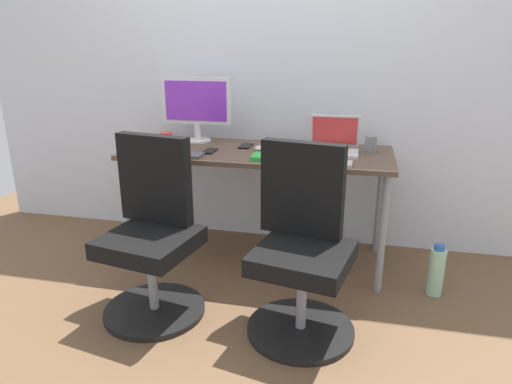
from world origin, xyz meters
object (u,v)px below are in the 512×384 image
object	(u,v)px
office_chair_left	(153,236)
water_bottle_on_floor	(436,271)
desktop_monitor	(196,105)
coffee_mug	(166,139)
office_chair_right	(302,250)
open_laptop	(333,144)

from	to	relation	value
office_chair_left	water_bottle_on_floor	world-z (taller)	office_chair_left
desktop_monitor	coffee_mug	bearing A→B (deg)	-125.40
water_bottle_on_floor	desktop_monitor	bearing A→B (deg)	164.72
office_chair_left	office_chair_right	xyz separation A→B (m)	(0.79, -0.00, 0.00)
office_chair_left	office_chair_right	bearing A→B (deg)	-0.01
coffee_mug	office_chair_right	bearing A→B (deg)	-35.37
office_chair_left	water_bottle_on_floor	size ratio (longest dim) A/B	3.03
office_chair_right	coffee_mug	world-z (taller)	office_chair_right
office_chair_left	office_chair_right	size ratio (longest dim) A/B	1.00
office_chair_right	open_laptop	xyz separation A→B (m)	(0.08, 0.78, 0.38)
water_bottle_on_floor	open_laptop	size ratio (longest dim) A/B	1.00
office_chair_left	coffee_mug	xyz separation A→B (m)	(-0.20, 0.71, 0.37)
open_laptop	coffee_mug	world-z (taller)	open_laptop
desktop_monitor	coffee_mug	xyz separation A→B (m)	(-0.14, -0.20, -0.20)
office_chair_left	office_chair_right	world-z (taller)	same
desktop_monitor	open_laptop	distance (m)	0.96
open_laptop	coffee_mug	distance (m)	1.08
office_chair_left	open_laptop	distance (m)	1.23
office_chair_left	coffee_mug	bearing A→B (deg)	106.02
coffee_mug	open_laptop	bearing A→B (deg)	3.86
office_chair_right	coffee_mug	distance (m)	1.28
office_chair_right	desktop_monitor	world-z (taller)	desktop_monitor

